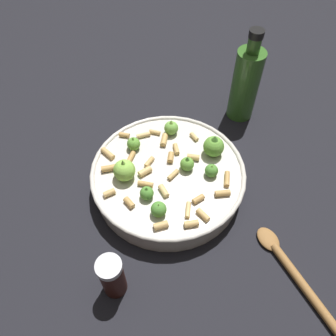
% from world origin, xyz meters
% --- Properties ---
extents(ground_plane, '(2.40, 2.40, 0.00)m').
position_xyz_m(ground_plane, '(0.00, 0.00, 0.00)').
color(ground_plane, black).
extents(cooking_pan, '(0.32, 0.32, 0.10)m').
position_xyz_m(cooking_pan, '(0.00, -0.00, 0.03)').
color(cooking_pan, beige).
rests_on(cooking_pan, ground).
extents(pepper_shaker, '(0.04, 0.04, 0.10)m').
position_xyz_m(pepper_shaker, '(-0.11, 0.21, 0.05)').
color(pepper_shaker, '#33140F').
rests_on(pepper_shaker, ground).
extents(olive_oil_bottle, '(0.06, 0.06, 0.23)m').
position_xyz_m(olive_oil_bottle, '(0.06, -0.28, 0.10)').
color(olive_oil_bottle, '#336023').
rests_on(olive_oil_bottle, ground).
extents(wooden_spoon, '(0.22, 0.07, 0.02)m').
position_xyz_m(wooden_spoon, '(-0.29, -0.05, 0.01)').
color(wooden_spoon, olive).
rests_on(wooden_spoon, ground).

